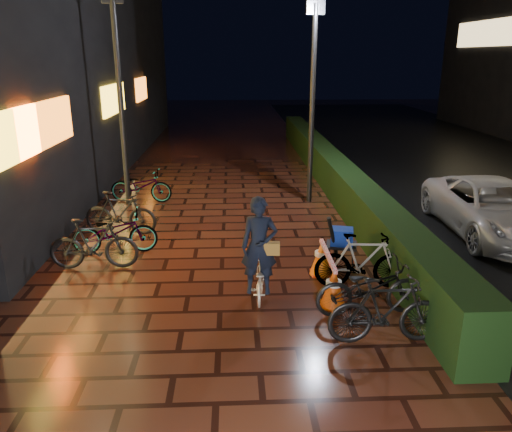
{
  "coord_description": "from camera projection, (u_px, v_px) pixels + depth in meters",
  "views": [
    {
      "loc": [
        0.24,
        -7.13,
        3.9
      ],
      "look_at": [
        0.65,
        1.53,
        1.1
      ],
      "focal_mm": 35.0,
      "sensor_mm": 36.0,
      "label": 1
    }
  ],
  "objects": [
    {
      "name": "cyclist",
      "position": [
        259.0,
        261.0,
        8.26
      ],
      "size": [
        0.65,
        1.25,
        1.76
      ],
      "color": "white",
      "rests_on": "ground"
    },
    {
      "name": "lamp_post_sf",
      "position": [
        120.0,
        91.0,
        12.87
      ],
      "size": [
        0.52,
        0.23,
        5.48
      ],
      "color": "black",
      "rests_on": "ground"
    },
    {
      "name": "parked_bikes_storefront",
      "position": [
        121.0,
        215.0,
        11.26
      ],
      "size": [
        1.94,
        5.26,
        1.0
      ],
      "color": "black",
      "rests_on": "ground"
    },
    {
      "name": "traffic_barrier",
      "position": [
        327.0,
        271.0,
        8.64
      ],
      "size": [
        0.44,
        1.67,
        0.67
      ],
      "color": "#E14A0B",
      "rests_on": "ground"
    },
    {
      "name": "van",
      "position": [
        494.0,
        209.0,
        11.21
      ],
      "size": [
        2.15,
        4.44,
        1.22
      ],
      "primitive_type": "imported",
      "rotation": [
        0.0,
        0.0,
        -0.03
      ],
      "color": "silver",
      "rests_on": "ground"
    },
    {
      "name": "cart_assembly",
      "position": [
        341.0,
        239.0,
        9.55
      ],
      "size": [
        0.7,
        0.59,
        1.08
      ],
      "color": "black",
      "rests_on": "ground"
    },
    {
      "name": "parked_bikes_hedge",
      "position": [
        372.0,
        285.0,
        7.78
      ],
      "size": [
        1.86,
        2.3,
        1.0
      ],
      "color": "black",
      "rests_on": "ground"
    },
    {
      "name": "hedge",
      "position": [
        331.0,
        170.0,
        15.57
      ],
      "size": [
        0.7,
        20.0,
        1.0
      ],
      "primitive_type": "cube",
      "color": "black",
      "rests_on": "ground"
    },
    {
      "name": "lamp_post_hedge",
      "position": [
        312.0,
        96.0,
        13.12
      ],
      "size": [
        0.5,
        0.19,
        5.22
      ],
      "color": "black",
      "rests_on": "ground"
    },
    {
      "name": "ground",
      "position": [
        220.0,
        311.0,
        7.97
      ],
      "size": [
        80.0,
        80.0,
        0.0
      ],
      "primitive_type": "plane",
      "color": "#381911",
      "rests_on": "ground"
    }
  ]
}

